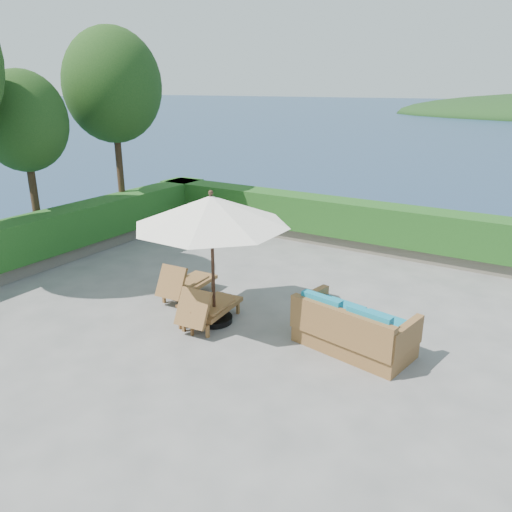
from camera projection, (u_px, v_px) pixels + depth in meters
The scene contains 14 objects.
ground at pixel (223, 315), 10.13m from camera, with size 12.00×12.00×0.00m, color gray.
foundation at pixel (224, 381), 10.63m from camera, with size 12.00×12.00×3.00m, color #544D43.
ocean at pixel (226, 437), 11.11m from camera, with size 600.00×600.00×0.00m, color #162F46.
planter_wall_far at pixel (333, 239), 14.58m from camera, with size 12.00×0.60×0.36m, color #736C5C.
planter_wall_left at pixel (45, 259), 12.85m from camera, with size 0.60×12.00×0.36m, color #736C5C.
hedge_far at pixel (334, 216), 14.36m from camera, with size 12.40×0.90×1.00m, color #153E11.
hedge_left at pixel (41, 234), 12.63m from camera, with size 0.90×12.40×1.00m, color #153E11.
tree_mid at pixel (23, 122), 12.55m from camera, with size 2.20×2.20×4.83m.
tree_far at pixel (113, 86), 14.25m from camera, with size 2.80×2.80×6.03m.
patio_umbrella at pixel (211, 212), 9.15m from camera, with size 3.87×3.87×2.64m.
lounge_left at pixel (185, 283), 10.84m from camera, with size 0.73×1.54×0.87m.
lounge_right at pixel (208, 308), 9.61m from camera, with size 0.77×1.58×0.89m.
side_table at pixel (193, 309), 9.44m from camera, with size 0.57×0.57×0.50m.
wicker_loveseat at pixel (352, 330), 8.69m from camera, with size 2.19×1.40×1.00m.
Camera 1 is at (5.39, -7.47, 4.44)m, focal length 35.00 mm.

